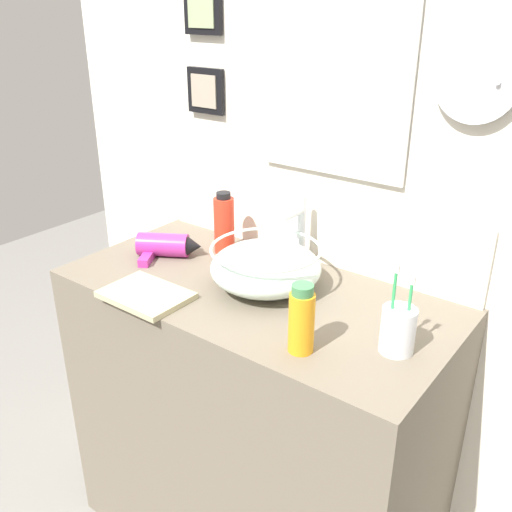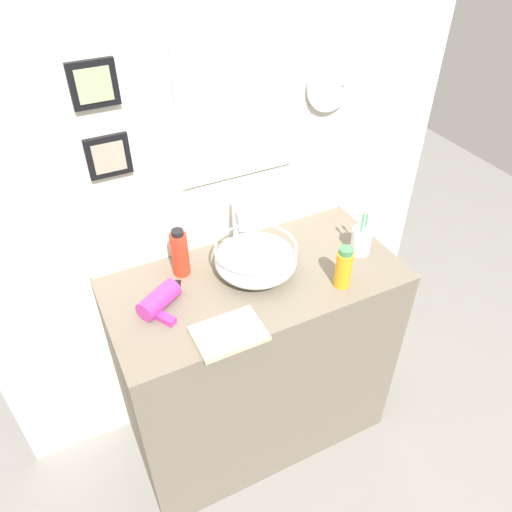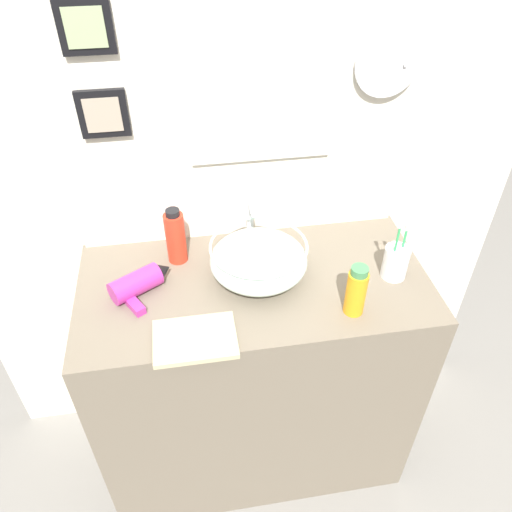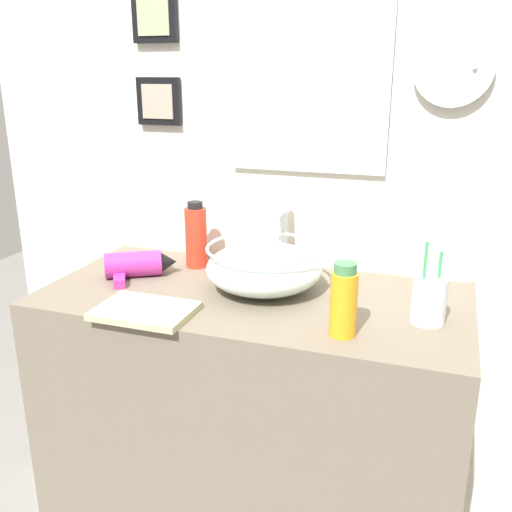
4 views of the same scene
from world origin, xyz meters
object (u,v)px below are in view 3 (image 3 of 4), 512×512
at_px(toothbrush_cup, 396,262).
at_px(shampoo_bottle, 176,237).
at_px(glass_bowl_sink, 259,260).
at_px(hair_drier, 140,283).
at_px(faucet, 250,214).
at_px(spray_bottle, 356,291).
at_px(hand_towel, 195,339).

distance_m(toothbrush_cup, shampoo_bottle, 0.69).
height_order(glass_bowl_sink, hair_drier, glass_bowl_sink).
height_order(glass_bowl_sink, shampoo_bottle, shampoo_bottle).
bearing_deg(faucet, spray_bottle, -55.75).
bearing_deg(glass_bowl_sink, spray_bottle, -39.11).
xyz_separation_m(glass_bowl_sink, faucet, (-0.00, 0.16, 0.06)).
height_order(spray_bottle, hand_towel, spray_bottle).
bearing_deg(hand_towel, hair_drier, 123.07).
distance_m(faucet, toothbrush_cup, 0.48).
distance_m(toothbrush_cup, spray_bottle, 0.21).
xyz_separation_m(hair_drier, shampoo_bottle, (0.12, 0.13, 0.06)).
bearing_deg(hair_drier, shampoo_bottle, 48.85).
bearing_deg(faucet, shampoo_bottle, -170.19).
bearing_deg(faucet, toothbrush_cup, -29.08).
relative_size(faucet, toothbrush_cup, 1.02).
xyz_separation_m(faucet, shampoo_bottle, (-0.25, -0.04, -0.03)).
distance_m(faucet, shampoo_bottle, 0.25).
bearing_deg(spray_bottle, toothbrush_cup, 36.86).
distance_m(hair_drier, toothbrush_cup, 0.78).
xyz_separation_m(glass_bowl_sink, hair_drier, (-0.36, -0.02, -0.03)).
bearing_deg(glass_bowl_sink, toothbrush_cup, -9.65).
xyz_separation_m(faucet, hand_towel, (-0.22, -0.40, -0.11)).
height_order(hair_drier, toothbrush_cup, toothbrush_cup).
xyz_separation_m(toothbrush_cup, spray_bottle, (-0.17, -0.13, 0.02)).
height_order(glass_bowl_sink, hand_towel, glass_bowl_sink).
xyz_separation_m(faucet, hair_drier, (-0.36, -0.18, -0.09)).
xyz_separation_m(hair_drier, toothbrush_cup, (0.78, -0.06, 0.02)).
bearing_deg(shampoo_bottle, hair_drier, -131.15).
relative_size(faucet, spray_bottle, 1.31).
xyz_separation_m(hair_drier, spray_bottle, (0.61, -0.18, 0.04)).
bearing_deg(toothbrush_cup, spray_bottle, -143.14).
xyz_separation_m(glass_bowl_sink, shampoo_bottle, (-0.25, 0.12, 0.03)).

